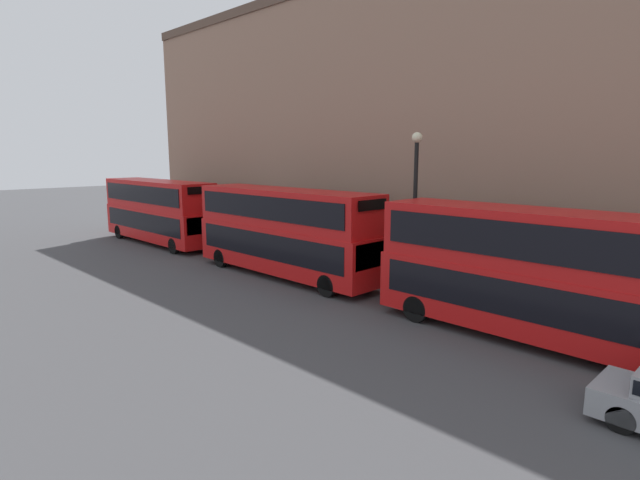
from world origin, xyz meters
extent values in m
cube|color=red|center=(1.60, 6.57, 1.41)|extent=(2.55, 11.10, 2.13)
cube|color=red|center=(1.60, 6.57, 3.45)|extent=(2.50, 10.87, 1.95)
cube|color=black|center=(1.60, 6.57, 1.67)|extent=(2.59, 10.21, 1.19)
cube|color=black|center=(1.60, 6.57, 3.55)|extent=(2.59, 10.21, 1.17)
cylinder|color=black|center=(0.48, 10.52, 0.50)|extent=(0.30, 1.00, 1.00)
cylinder|color=black|center=(2.73, 10.52, 0.50)|extent=(0.30, 1.00, 1.00)
cube|color=red|center=(1.60, 19.33, 1.48)|extent=(2.55, 11.48, 2.25)
cube|color=red|center=(1.60, 19.33, 3.54)|extent=(2.50, 11.25, 1.87)
cube|color=black|center=(1.60, 19.33, 1.75)|extent=(2.59, 10.56, 1.26)
cube|color=black|center=(1.60, 19.33, 3.63)|extent=(2.59, 10.56, 1.12)
cube|color=black|center=(1.60, 13.62, 1.93)|extent=(2.17, 0.06, 1.13)
cube|color=black|center=(1.60, 13.62, 4.10)|extent=(1.78, 0.06, 0.45)
cylinder|color=black|center=(0.48, 15.19, 0.50)|extent=(0.30, 1.00, 1.00)
cylinder|color=black|center=(2.73, 15.19, 0.50)|extent=(0.30, 1.00, 1.00)
cylinder|color=black|center=(0.48, 23.47, 0.50)|extent=(0.30, 1.00, 1.00)
cylinder|color=black|center=(2.73, 23.47, 0.50)|extent=(0.30, 1.00, 1.00)
cube|color=red|center=(1.60, 32.73, 1.42)|extent=(2.55, 11.32, 2.15)
cube|color=red|center=(1.60, 32.73, 3.45)|extent=(2.50, 11.10, 1.90)
cube|color=black|center=(1.60, 32.73, 1.68)|extent=(2.59, 10.42, 1.20)
cube|color=black|center=(1.60, 32.73, 3.54)|extent=(2.59, 10.42, 1.14)
cube|color=black|center=(1.60, 27.10, 1.85)|extent=(2.17, 0.06, 1.07)
cube|color=black|center=(1.60, 27.10, 4.02)|extent=(1.78, 0.06, 0.46)
cylinder|color=black|center=(0.48, 28.67, 0.50)|extent=(0.30, 1.00, 1.00)
cylinder|color=black|center=(2.73, 28.67, 0.50)|extent=(0.30, 1.00, 1.00)
cylinder|color=black|center=(0.48, 36.80, 0.50)|extent=(0.30, 1.00, 1.00)
cylinder|color=black|center=(2.73, 36.80, 0.50)|extent=(0.30, 1.00, 1.00)
cylinder|color=black|center=(-2.58, 2.90, 0.32)|extent=(0.22, 0.64, 0.64)
cylinder|color=black|center=(-1.02, 2.90, 0.32)|extent=(0.22, 0.64, 0.64)
cylinder|color=black|center=(3.29, 12.66, 3.34)|extent=(0.18, 0.18, 6.68)
sphere|color=beige|center=(3.29, 12.66, 6.90)|extent=(0.44, 0.44, 0.44)
camera|label=1|loc=(-14.73, 0.34, 6.23)|focal=28.00mm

